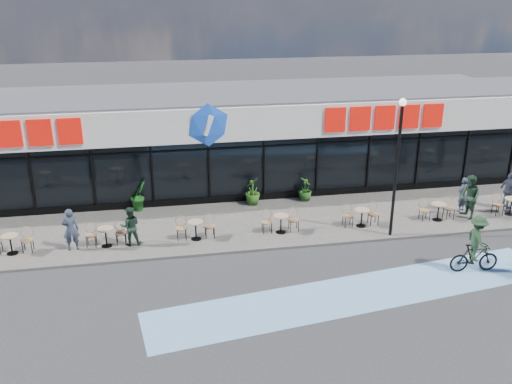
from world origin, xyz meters
TOP-DOWN VIEW (x-y plane):
  - ground at (0.00, 0.00)m, footprint 120.00×120.00m
  - sidewalk at (0.00, 4.50)m, footprint 44.00×5.00m
  - bike_lane at (4.00, -1.50)m, footprint 14.17×4.13m
  - building at (-0.00, 9.93)m, footprint 30.60×6.57m
  - lamp_post at (6.69, 2.30)m, footprint 0.28×0.28m
  - bistro_set_1 at (-7.70, 3.40)m, footprint 1.54×0.62m
  - bistro_set_2 at (-4.31, 3.40)m, footprint 1.54×0.62m
  - bistro_set_3 at (-0.92, 3.40)m, footprint 1.54×0.62m
  - bistro_set_4 at (2.47, 3.40)m, footprint 1.54×0.62m
  - bistro_set_5 at (5.86, 3.40)m, footprint 1.54×0.62m
  - bistro_set_6 at (9.25, 3.40)m, footprint 1.54×0.62m
  - bistro_set_7 at (12.64, 3.40)m, footprint 1.54×0.62m
  - potted_plant_left at (-3.14, 6.75)m, footprint 0.94×0.93m
  - potted_plant_mid at (1.89, 6.54)m, footprint 0.90×0.90m
  - potted_plant_right at (4.35, 6.53)m, footprint 0.65×0.65m
  - patron_left at (-5.54, 3.27)m, footprint 0.64×0.46m
  - patron_right at (-3.38, 3.28)m, footprint 0.77×0.61m
  - pedestrian_a at (10.61, 3.30)m, footprint 0.76×0.96m
  - pedestrian_b at (12.91, 3.98)m, footprint 0.50×1.00m
  - pedestrian_c at (10.71, 4.03)m, footprint 0.68×0.62m
  - cyclist_a at (8.40, -0.82)m, footprint 1.77×1.09m

SIDE VIEW (x-z plane):
  - ground at x=0.00m, z-range 0.00..0.00m
  - bike_lane at x=4.00m, z-range 0.00..0.01m
  - sidewalk at x=0.00m, z-range 0.00..0.10m
  - bistro_set_1 at x=-7.70m, z-range 0.11..1.01m
  - bistro_set_2 at x=-4.31m, z-range 0.11..1.01m
  - bistro_set_3 at x=-0.92m, z-range 0.11..1.01m
  - bistro_set_4 at x=2.47m, z-range 0.11..1.01m
  - bistro_set_5 at x=5.86m, z-range 0.11..1.01m
  - bistro_set_6 at x=9.25m, z-range 0.11..1.01m
  - bistro_set_7 at x=12.64m, z-range 0.11..1.01m
  - potted_plant_right at x=4.35m, z-range 0.10..1.19m
  - potted_plant_mid at x=1.89m, z-range 0.10..1.33m
  - potted_plant_left at x=-3.14m, z-range 0.10..1.43m
  - patron_right at x=-3.38m, z-range 0.10..1.64m
  - pedestrian_c at x=10.71m, z-range 0.10..1.66m
  - cyclist_a at x=8.40m, z-range -0.12..1.95m
  - patron_left at x=-5.54m, z-range 0.10..1.74m
  - pedestrian_b at x=12.91m, z-range 0.10..1.75m
  - pedestrian_a at x=10.61m, z-range 0.10..1.99m
  - building at x=0.00m, z-range -0.04..4.71m
  - lamp_post at x=6.69m, z-range 0.59..6.04m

